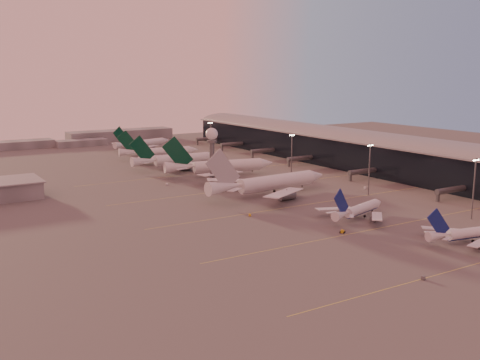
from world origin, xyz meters
TOP-DOWN VIEW (x-y plane):
  - ground at (0.00, 0.00)m, footprint 700.00×700.00m
  - taxiway_markings at (30.00, 56.00)m, footprint 180.00×185.25m
  - terminal at (107.88, 110.09)m, footprint 57.00×362.00m
  - radar_tower at (5.00, 120.00)m, footprint 6.40×6.40m
  - mast_a at (58.00, 0.00)m, footprint 3.60×0.56m
  - mast_b at (55.00, 55.00)m, footprint 3.60×0.56m
  - mast_c at (50.00, 110.00)m, footprint 3.60×0.56m
  - mast_d at (48.00, 200.00)m, footprint 3.60×0.56m
  - distant_horizon at (2.62, 325.14)m, footprint 165.00×37.50m
  - narrowbody_near at (29.26, -19.23)m, footprint 34.37×27.19m
  - narrowbody_mid at (20.42, 25.00)m, footprint 36.74×28.87m
  - widebody_white at (14.84, 80.51)m, footprint 70.76×56.55m
  - greentail_a at (19.53, 136.32)m, footprint 64.82×51.83m
  - greentail_b at (10.29, 174.82)m, footprint 59.67×48.19m
  - greentail_c at (16.31, 214.85)m, footprint 55.11×44.10m
  - greentail_d at (24.63, 265.32)m, footprint 51.44×40.93m
  - gsv_truck_a at (-11.67, -35.34)m, footprint 5.96×4.09m
  - gsv_tug_mid at (0.22, 12.22)m, footprint 4.11×4.55m
  - gsv_truck_b at (38.68, 36.72)m, footprint 5.17×2.46m
  - gsv_truck_c at (-15.24, 51.23)m, footprint 4.27×5.01m
  - gsv_catering_b at (64.38, 66.55)m, footprint 5.10×2.60m
  - gsv_tug_far at (3.61, 96.22)m, footprint 3.63×4.33m
  - gsv_truck_d at (-17.76, 128.79)m, footprint 3.71×5.52m
  - gsv_tug_hangar at (49.65, 154.56)m, footprint 3.18×1.99m

SIDE VIEW (x-z plane):
  - ground at x=0.00m, z-range 0.00..0.00m
  - taxiway_markings at x=30.00m, z-range 0.00..0.02m
  - gsv_tug_hangar at x=49.65m, z-range 0.01..0.90m
  - gsv_tug_far at x=3.61m, z-range 0.02..1.08m
  - gsv_tug_mid at x=0.22m, z-range 0.02..1.13m
  - gsv_truck_c at x=-15.24m, z-range 0.02..2.00m
  - gsv_truck_b at x=38.68m, z-range 0.02..2.02m
  - gsv_truck_d at x=-17.76m, z-range 0.02..2.12m
  - gsv_truck_a at x=-11.67m, z-range 0.02..2.29m
  - gsv_catering_b at x=64.38m, z-range 0.00..4.09m
  - narrowbody_near at x=29.26m, z-range -4.03..9.51m
  - narrowbody_mid at x=20.42m, z-range -4.40..10.39m
  - greentail_d at x=24.63m, z-range -6.23..13.03m
  - greentail_c at x=16.31m, z-range -6.54..13.67m
  - greentail_b at x=10.29m, z-range -7.01..14.67m
  - distant_horizon at x=2.62m, z-range -0.61..8.39m
  - greentail_a at x=19.53m, z-range -7.70..16.11m
  - widebody_white at x=14.84m, z-range -8.13..16.75m
  - terminal at x=107.88m, z-range -1.00..22.04m
  - mast_a at x=58.00m, z-range 1.24..26.24m
  - mast_b at x=55.00m, z-range 1.24..26.24m
  - mast_c at x=50.00m, z-range 1.24..26.24m
  - mast_d at x=48.00m, z-range 1.24..26.24m
  - radar_tower at x=5.00m, z-range 5.40..36.50m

